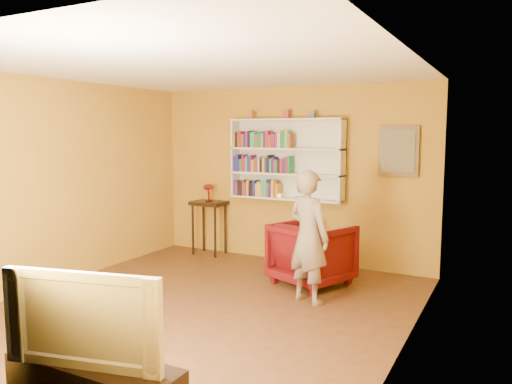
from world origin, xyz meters
TOP-DOWN VIEW (x-y plane):
  - room_shell at (0.00, 0.00)m, footprint 5.30×5.80m
  - bookshelf at (0.00, 2.41)m, footprint 1.80×0.29m
  - books_row_lower at (-0.47, 2.30)m, footprint 0.77×0.19m
  - books_row_middle at (-0.38, 2.30)m, footprint 0.96×0.19m
  - books_row_upper at (-0.37, 2.30)m, footprint 0.98×0.19m
  - ornament_left at (-0.61, 2.35)m, footprint 0.09×0.09m
  - ornament_centre at (0.00, 2.35)m, footprint 0.09×0.09m
  - ornament_right at (0.41, 2.35)m, footprint 0.07×0.07m
  - framed_painting at (1.65, 2.46)m, footprint 0.55×0.05m
  - console_table at (-1.34, 2.25)m, footprint 0.54×0.41m
  - ruby_lustre at (-1.34, 2.25)m, footprint 0.18×0.18m
  - armchair at (0.78, 1.47)m, footprint 1.16×1.17m
  - person at (0.99, 0.78)m, footprint 0.67×0.56m
  - game_remote at (0.78, 0.49)m, footprint 0.04×0.15m
  - television at (0.64, -2.25)m, footprint 1.13×0.40m

SIDE VIEW (x-z plane):
  - armchair at x=0.78m, z-range 0.00..0.83m
  - console_table at x=-1.34m, z-range 0.29..1.17m
  - television at x=0.64m, z-range 0.46..1.11m
  - person at x=0.99m, z-range 0.00..1.58m
  - room_shell at x=0.00m, z-range -0.42..2.46m
  - ruby_lustre at x=-1.34m, z-range 0.95..1.23m
  - books_row_lower at x=-0.47m, z-range 1.00..1.27m
  - game_remote at x=0.78m, z-range 1.28..1.32m
  - books_row_middle at x=-0.38m, z-range 1.38..1.64m
  - bookshelf at x=0.00m, z-range 0.98..2.21m
  - framed_painting at x=1.65m, z-range 1.40..2.10m
  - books_row_upper at x=-0.37m, z-range 1.76..2.02m
  - ornament_right at x=0.41m, z-range 2.21..2.31m
  - ornament_left at x=-0.61m, z-range 2.21..2.33m
  - ornament_centre at x=0.00m, z-range 2.21..2.34m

